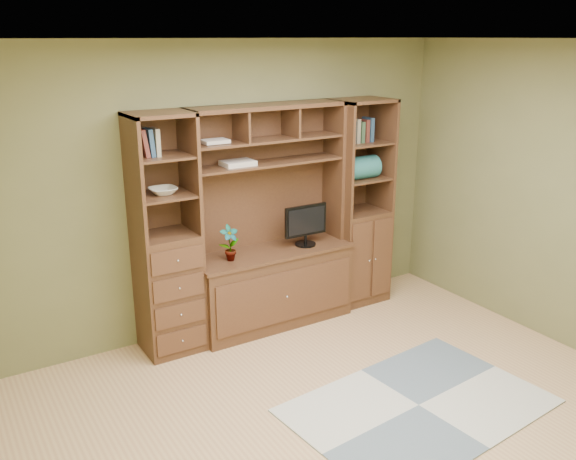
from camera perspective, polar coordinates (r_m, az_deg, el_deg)
room at (r=3.94m, az=7.83°, el=-2.01°), size 4.60×4.10×2.64m
center_hutch at (r=5.53m, az=-1.48°, el=0.97°), size 1.54×0.53×2.05m
left_tower at (r=5.16m, az=-11.34°, el=-0.62°), size 0.50×0.45×2.05m
right_tower at (r=6.12m, az=6.67°, el=2.50°), size 0.55×0.45×2.05m
rug at (r=4.79m, az=12.13°, el=-15.78°), size 1.96×1.40×0.01m
monitor at (r=5.68m, az=1.66°, el=1.14°), size 0.44×0.20×0.54m
orchid at (r=5.34m, az=-5.48°, el=-1.24°), size 0.17×0.12×0.32m
magazines at (r=5.34m, az=-4.72°, el=6.26°), size 0.28×0.21×0.04m
bowl at (r=5.05m, az=-11.61°, el=3.61°), size 0.23×0.23×0.06m
blanket_teal at (r=5.96m, az=6.71°, el=5.81°), size 0.38×0.22×0.22m
blanket_red at (r=6.18m, az=7.37°, el=6.00°), size 0.32×0.18×0.18m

